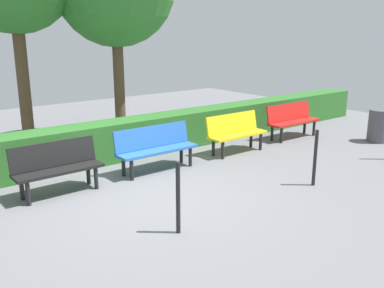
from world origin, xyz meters
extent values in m
plane|color=slate|center=(0.00, 0.00, 0.00)|extent=(19.45, 19.45, 0.00)
cube|color=red|center=(-5.01, -0.94, 0.41)|extent=(1.56, 0.45, 0.05)
cube|color=red|center=(-5.02, -1.13, 0.65)|extent=(1.56, 0.15, 0.42)
cylinder|color=black|center=(-5.64, -0.78, 0.20)|extent=(0.07, 0.07, 0.39)
cylinder|color=black|center=(-5.64, -1.08, 0.20)|extent=(0.07, 0.07, 0.39)
cylinder|color=black|center=(-4.38, -0.80, 0.20)|extent=(0.07, 0.07, 0.39)
cylinder|color=black|center=(-4.39, -1.10, 0.20)|extent=(0.07, 0.07, 0.39)
cube|color=yellow|center=(-2.95, -0.84, 0.41)|extent=(1.47, 0.42, 0.05)
cube|color=yellow|center=(-2.95, -1.03, 0.65)|extent=(1.47, 0.13, 0.42)
cylinder|color=black|center=(-3.53, -0.69, 0.20)|extent=(0.07, 0.07, 0.39)
cylinder|color=black|center=(-3.53, -0.99, 0.20)|extent=(0.07, 0.07, 0.39)
cylinder|color=black|center=(-2.36, -0.68, 0.20)|extent=(0.07, 0.07, 0.39)
cylinder|color=black|center=(-2.36, -0.98, 0.20)|extent=(0.07, 0.07, 0.39)
cube|color=blue|center=(-0.85, -0.87, 0.41)|extent=(1.65, 0.42, 0.05)
cube|color=blue|center=(-0.85, -1.06, 0.65)|extent=(1.65, 0.11, 0.42)
cylinder|color=black|center=(-1.52, -0.72, 0.20)|extent=(0.07, 0.07, 0.39)
cylinder|color=black|center=(-1.52, -1.02, 0.20)|extent=(0.07, 0.07, 0.39)
cylinder|color=black|center=(-0.17, -0.72, 0.20)|extent=(0.07, 0.07, 0.39)
cylinder|color=black|center=(-0.17, -1.02, 0.20)|extent=(0.07, 0.07, 0.39)
cube|color=black|center=(1.11, -0.86, 0.41)|extent=(1.46, 0.44, 0.05)
cube|color=black|center=(1.11, -1.05, 0.65)|extent=(1.45, 0.13, 0.42)
cylinder|color=black|center=(0.53, -0.71, 0.20)|extent=(0.07, 0.07, 0.39)
cylinder|color=black|center=(0.53, -1.01, 0.20)|extent=(0.07, 0.07, 0.39)
cylinder|color=black|center=(1.68, -0.70, 0.20)|extent=(0.07, 0.07, 0.39)
cylinder|color=black|center=(1.68, -1.00, 0.20)|extent=(0.07, 0.07, 0.39)
cube|color=#2D6B28|center=(-0.93, -2.09, 0.41)|extent=(15.45, 0.68, 0.81)
cylinder|color=brown|center=(-1.47, -3.45, 1.41)|extent=(0.26, 0.26, 2.81)
cylinder|color=brown|center=(0.58, -4.09, 1.54)|extent=(0.27, 0.27, 3.08)
cylinder|color=black|center=(-2.56, 1.48, 0.50)|extent=(0.06, 0.06, 1.00)
cylinder|color=black|center=(0.39, 1.48, 0.50)|extent=(0.06, 0.06, 1.00)
cylinder|color=#4C4C51|center=(-6.34, 0.57, 0.40)|extent=(0.48, 0.48, 0.79)
camera|label=1|loc=(3.46, 5.69, 2.63)|focal=39.62mm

